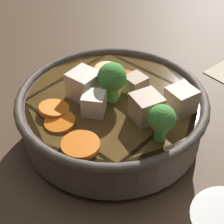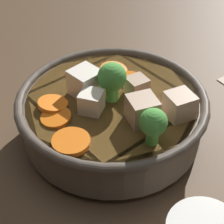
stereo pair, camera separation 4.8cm
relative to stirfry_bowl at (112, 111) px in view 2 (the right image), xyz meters
The scene contains 2 objects.
ground_plane 0.04m from the stirfry_bowl, 85.23° to the right, with size 3.00×3.00×0.00m, color #4C3826.
stirfry_bowl is the anchor object (origin of this frame).
Camera 2 is at (0.11, 0.35, 0.35)m, focal length 60.00 mm.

